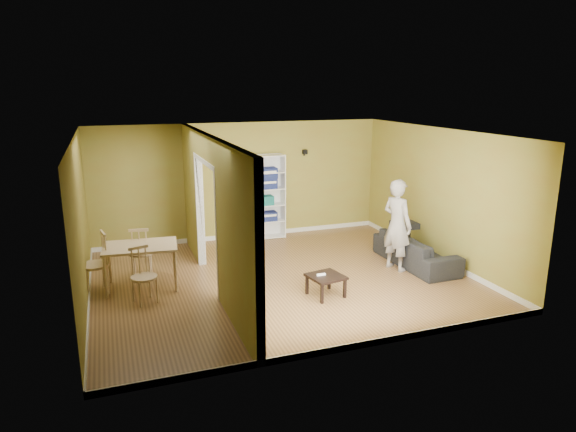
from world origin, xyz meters
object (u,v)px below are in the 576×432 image
object	(u,v)px
sofa	(416,246)
chair_far	(141,251)
dining_table	(140,250)
chair_near	(144,276)
chair_left	(94,263)
coffee_table	(326,278)
bookshelf	(266,196)
person	(398,217)

from	to	relation	value
sofa	chair_far	xyz separation A→B (m)	(-5.04, 1.12, 0.10)
sofa	dining_table	xyz separation A→B (m)	(-5.08, 0.58, 0.30)
dining_table	chair_far	size ratio (longest dim) A/B	1.27
chair_near	chair_far	world-z (taller)	chair_far
chair_far	chair_near	bearing A→B (deg)	96.77
dining_table	chair_left	size ratio (longest dim) A/B	1.17
chair_near	coffee_table	bearing A→B (deg)	-32.27
coffee_table	chair_left	distance (m)	3.85
chair_left	chair_near	size ratio (longest dim) A/B	1.14
chair_left	chair_near	bearing A→B (deg)	36.65
sofa	dining_table	world-z (taller)	dining_table
dining_table	bookshelf	bearing A→B (deg)	36.79
person	coffee_table	world-z (taller)	person
dining_table	coffee_table	bearing A→B (deg)	-26.59
person	chair_near	xyz separation A→B (m)	(-4.58, -0.01, -0.56)
bookshelf	sofa	bearing A→B (deg)	-51.82
bookshelf	chair_far	bearing A→B (deg)	-150.27
coffee_table	chair_left	xyz separation A→B (m)	(-3.57, 1.42, 0.21)
bookshelf	dining_table	xyz separation A→B (m)	(-2.91, -2.17, -0.27)
bookshelf	person	bearing A→B (deg)	-59.64
chair_near	bookshelf	bearing A→B (deg)	26.62
person	bookshelf	xyz separation A→B (m)	(-1.67, 2.84, -0.06)
sofa	coffee_table	world-z (taller)	sofa
person	dining_table	bearing A→B (deg)	64.20
chair_left	chair_near	distance (m)	1.01
chair_near	dining_table	bearing A→B (deg)	71.44
sofa	chair_left	bearing A→B (deg)	83.28
bookshelf	chair_far	size ratio (longest dim) A/B	2.00
bookshelf	chair_near	world-z (taller)	bookshelf
chair_left	chair_far	world-z (taller)	chair_left
dining_table	chair_far	distance (m)	0.57
coffee_table	person	bearing A→B (deg)	22.84
sofa	coffee_table	xyz separation A→B (m)	(-2.26, -0.82, -0.07)
coffee_table	chair_left	bearing A→B (deg)	158.34
chair_far	chair_left	bearing A→B (deg)	42.53
sofa	chair_left	xyz separation A→B (m)	(-5.83, 0.59, 0.14)
bookshelf	coffee_table	bearing A→B (deg)	-91.46
bookshelf	chair_near	distance (m)	4.11
coffee_table	dining_table	xyz separation A→B (m)	(-2.81, 1.41, 0.37)
sofa	person	world-z (taller)	person
sofa	bookshelf	world-z (taller)	bookshelf
bookshelf	dining_table	bearing A→B (deg)	-143.21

